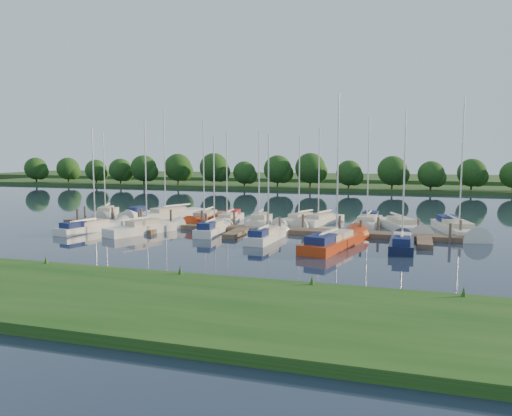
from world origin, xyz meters
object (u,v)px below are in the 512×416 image
(sailboat_n_5, at_px, (259,222))
(motorboat, at_px, (136,214))
(dock, at_px, (244,230))
(sailboat_n_0, at_px, (106,214))
(sailboat_s_2, at_px, (213,230))

(sailboat_n_5, bearing_deg, motorboat, -16.12)
(dock, relative_size, motorboat, 7.88)
(dock, xyz_separation_m, motorboat, (-15.48, 6.68, 0.13))
(dock, bearing_deg, sailboat_n_0, 162.31)
(sailboat_n_0, distance_m, sailboat_n_5, 19.26)
(sailboat_n_5, height_order, sailboat_s_2, sailboat_n_5)
(sailboat_n_0, xyz_separation_m, motorboat, (3.70, 0.57, 0.05))
(sailboat_n_5, relative_size, sailboat_s_2, 1.09)
(sailboat_s_2, bearing_deg, motorboat, 142.34)
(sailboat_n_0, distance_m, motorboat, 3.74)
(dock, distance_m, sailboat_n_0, 20.13)
(sailboat_n_5, bearing_deg, sailboat_n_0, -13.08)
(dock, height_order, sailboat_n_0, sailboat_n_0)
(dock, distance_m, sailboat_s_2, 3.03)
(dock, distance_m, motorboat, 16.86)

